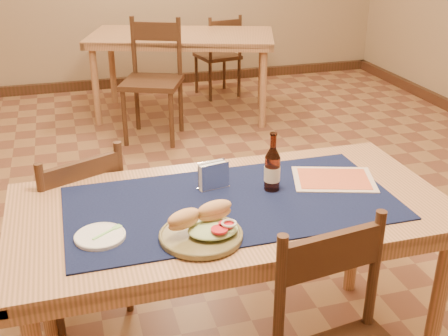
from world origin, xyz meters
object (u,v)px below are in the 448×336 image
object	(u,v)px
sandwich_plate	(203,229)
napkin_holder	(213,176)
back_table	(182,43)
main_table	(231,223)
beer_bottle	(272,169)
chair_main_far	(75,229)

from	to	relation	value
sandwich_plate	napkin_holder	distance (m)	0.36
back_table	napkin_holder	bearing A→B (deg)	-99.99
back_table	napkin_holder	world-z (taller)	napkin_holder
main_table	sandwich_plate	xyz separation A→B (m)	(-0.16, -0.21, 0.12)
main_table	back_table	bearing A→B (deg)	80.99
main_table	beer_bottle	xyz separation A→B (m)	(0.18, 0.06, 0.17)
napkin_holder	back_table	bearing A→B (deg)	80.01
main_table	back_table	size ratio (longest dim) A/B	0.89
main_table	chair_main_far	world-z (taller)	chair_main_far
back_table	sandwich_plate	bearing A→B (deg)	-101.08
main_table	sandwich_plate	bearing A→B (deg)	-127.65
sandwich_plate	chair_main_far	bearing A→B (deg)	120.20
main_table	sandwich_plate	size ratio (longest dim) A/B	5.81
chair_main_far	napkin_holder	world-z (taller)	same
chair_main_far	back_table	bearing A→B (deg)	68.17
beer_bottle	napkin_holder	world-z (taller)	beer_bottle
main_table	napkin_holder	distance (m)	0.19
main_table	back_table	distance (m)	3.24
sandwich_plate	beer_bottle	xyz separation A→B (m)	(0.34, 0.26, 0.06)
back_table	main_table	bearing A→B (deg)	-99.01
back_table	chair_main_far	size ratio (longest dim) A/B	2.08
back_table	chair_main_far	xyz separation A→B (m)	(-1.08, -2.70, -0.22)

